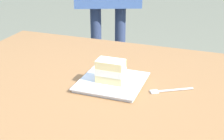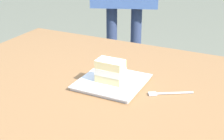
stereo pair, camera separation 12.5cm
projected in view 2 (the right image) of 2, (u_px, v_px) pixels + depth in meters
name	position (u px, v px, depth m)	size (l,w,h in m)	color
patio_table	(94.00, 103.00, 1.30)	(1.40, 1.09, 0.73)	olive
dessert_plate	(112.00, 82.00, 1.27)	(0.25, 0.25, 0.02)	white
cake_slice	(110.00, 71.00, 1.24)	(0.11, 0.07, 0.09)	#EAD18C
dessert_fork	(168.00, 93.00, 1.19)	(0.15, 0.10, 0.01)	silver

